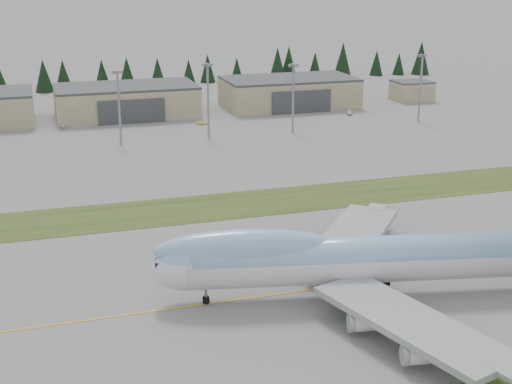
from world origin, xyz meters
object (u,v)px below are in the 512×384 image
object	(u,v)px
hangar_right	(289,92)
service_vehicle_c	(349,114)
hangar_center	(126,101)
service_vehicle_a	(64,128)
boeing_747_freighter	(361,259)
service_vehicle_b	(202,125)

from	to	relation	value
hangar_right	service_vehicle_c	world-z (taller)	hangar_right
hangar_center	service_vehicle_c	size ratio (longest dim) A/B	10.51
service_vehicle_a	service_vehicle_c	size ratio (longest dim) A/B	0.72
boeing_747_freighter	service_vehicle_a	distance (m)	146.71
hangar_center	service_vehicle_b	world-z (taller)	hangar_center
service_vehicle_a	service_vehicle_c	distance (m)	97.83
service_vehicle_a	service_vehicle_b	world-z (taller)	service_vehicle_b
boeing_747_freighter	service_vehicle_c	world-z (taller)	boeing_747_freighter
service_vehicle_c	hangar_right	bearing A→B (deg)	148.13
hangar_right	service_vehicle_a	xyz separation A→B (m)	(-82.18, -13.03, -5.39)
boeing_747_freighter	hangar_center	distance (m)	155.26
boeing_747_freighter	service_vehicle_a	size ratio (longest dim) A/B	22.68
hangar_center	service_vehicle_b	bearing A→B (deg)	-44.92
boeing_747_freighter	service_vehicle_c	distance (m)	146.38
hangar_right	service_vehicle_a	bearing A→B (deg)	-170.99
hangar_center	service_vehicle_c	world-z (taller)	hangar_center
hangar_center	service_vehicle_a	bearing A→B (deg)	-149.57
hangar_center	hangar_right	size ratio (longest dim) A/B	1.00
hangar_right	service_vehicle_b	bearing A→B (deg)	-150.57
hangar_center	service_vehicle_b	size ratio (longest dim) A/B	13.98
service_vehicle_a	hangar_right	bearing A→B (deg)	20.23
service_vehicle_c	hangar_center	bearing A→B (deg)	-173.99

